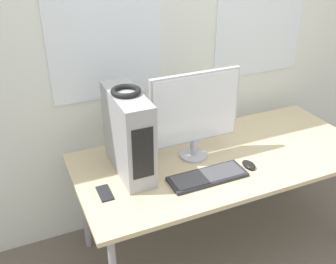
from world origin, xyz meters
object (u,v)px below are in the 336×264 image
(pc_tower, at_px, (128,134))
(headphones, at_px, (126,91))
(cell_phone, at_px, (105,193))
(mouse, at_px, (249,165))
(keyboard, at_px, (208,177))
(monitor_main, at_px, (195,112))

(pc_tower, height_order, headphones, headphones)
(cell_phone, bearing_deg, mouse, -5.53)
(mouse, bearing_deg, headphones, 158.83)
(pc_tower, xyz_separation_m, keyboard, (0.37, -0.26, -0.23))
(headphones, relative_size, monitor_main, 0.29)
(pc_tower, relative_size, keyboard, 1.07)
(headphones, bearing_deg, cell_phone, -140.88)
(monitor_main, bearing_deg, pc_tower, 177.79)
(mouse, bearing_deg, cell_phone, 173.91)
(headphones, height_order, keyboard, headphones)
(mouse, bearing_deg, pc_tower, 158.89)
(monitor_main, xyz_separation_m, mouse, (0.24, -0.23, -0.29))
(monitor_main, relative_size, mouse, 5.40)
(pc_tower, distance_m, headphones, 0.25)
(keyboard, bearing_deg, cell_phone, 170.46)
(headphones, relative_size, cell_phone, 1.17)
(pc_tower, distance_m, cell_phone, 0.35)
(headphones, height_order, cell_phone, headphones)
(keyboard, distance_m, cell_phone, 0.58)
(monitor_main, height_order, keyboard, monitor_main)
(headphones, relative_size, keyboard, 0.36)
(headphones, bearing_deg, keyboard, -34.72)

